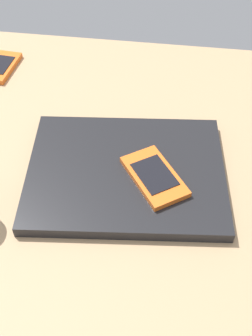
{
  "coord_description": "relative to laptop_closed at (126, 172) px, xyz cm",
  "views": [
    {
      "loc": [
        13.97,
        -47.3,
        55.92
      ],
      "look_at": [
        7.38,
        -0.64,
        5.0
      ],
      "focal_mm": 46.69,
      "sensor_mm": 36.0,
      "label": 1
    }
  ],
  "objects": [
    {
      "name": "laptop_closed",
      "position": [
        0.0,
        0.0,
        0.0
      ],
      "size": [
        33.79,
        27.71,
        1.89
      ],
      "primitive_type": "cube",
      "rotation": [
        0.0,
        0.0,
        0.11
      ],
      "color": "black",
      "rests_on": "desk_surface"
    },
    {
      "name": "cell_phone_on_laptop",
      "position": [
        4.66,
        -1.5,
        1.45
      ],
      "size": [
        11.72,
        12.98,
        1.09
      ],
      "color": "orange",
      "rests_on": "laptop_closed"
    },
    {
      "name": "desk_surface",
      "position": [
        -7.38,
        0.64,
        -2.44
      ],
      "size": [
        120.0,
        80.0,
        3.0
      ],
      "primitive_type": "cube",
      "color": "tan",
      "rests_on": "ground"
    }
  ]
}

